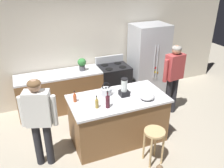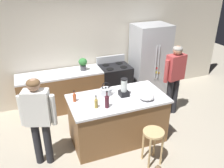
% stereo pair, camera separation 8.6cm
% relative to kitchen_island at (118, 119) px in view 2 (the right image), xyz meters
% --- Properties ---
extents(ground_plane, '(14.00, 14.00, 0.00)m').
position_rel_kitchen_island_xyz_m(ground_plane, '(0.00, 0.00, -0.47)').
color(ground_plane, '#B2A893').
extents(back_wall, '(8.00, 0.10, 2.70)m').
position_rel_kitchen_island_xyz_m(back_wall, '(0.00, 1.95, 0.88)').
color(back_wall, beige).
rests_on(back_wall, ground_plane).
extents(kitchen_island, '(1.82, 0.97, 0.93)m').
position_rel_kitchen_island_xyz_m(kitchen_island, '(0.00, 0.00, 0.00)').
color(kitchen_island, brown).
rests_on(kitchen_island, ground_plane).
extents(back_counter_run, '(2.00, 0.64, 0.93)m').
position_rel_kitchen_island_xyz_m(back_counter_run, '(-0.80, 1.55, -0.00)').
color(back_counter_run, brown).
rests_on(back_counter_run, ground_plane).
extents(refrigerator, '(0.90, 0.73, 1.90)m').
position_rel_kitchen_island_xyz_m(refrigerator, '(1.51, 1.50, 0.48)').
color(refrigerator, '#B7BABF').
rests_on(refrigerator, ground_plane).
extents(stove_range, '(0.76, 0.65, 1.11)m').
position_rel_kitchen_island_xyz_m(stove_range, '(0.54, 1.52, 0.01)').
color(stove_range, black).
rests_on(stove_range, ground_plane).
extents(person_by_island_left, '(0.59, 0.34, 1.62)m').
position_rel_kitchen_island_xyz_m(person_by_island_left, '(-1.44, -0.14, 0.51)').
color(person_by_island_left, '#26262B').
rests_on(person_by_island_left, ground_plane).
extents(person_by_sink_right, '(0.60, 0.27, 1.66)m').
position_rel_kitchen_island_xyz_m(person_by_sink_right, '(1.53, 0.41, 0.54)').
color(person_by_sink_right, '#26262B').
rests_on(person_by_sink_right, ground_plane).
extents(bar_stool, '(0.36, 0.36, 0.66)m').
position_rel_kitchen_island_xyz_m(bar_stool, '(0.31, -0.82, 0.04)').
color(bar_stool, tan).
rests_on(bar_stool, ground_plane).
extents(potted_plant, '(0.20, 0.20, 0.30)m').
position_rel_kitchen_island_xyz_m(potted_plant, '(-0.25, 1.55, 0.64)').
color(potted_plant, '#4C4C51').
rests_on(potted_plant, back_counter_run).
extents(blender_appliance, '(0.17, 0.17, 0.35)m').
position_rel_kitchen_island_xyz_m(blender_appliance, '(0.14, 0.04, 0.61)').
color(blender_appliance, black).
rests_on(blender_appliance, kitchen_island).
extents(bottle_wine, '(0.08, 0.08, 0.32)m').
position_rel_kitchen_island_xyz_m(bottle_wine, '(-0.30, -0.25, 0.58)').
color(bottle_wine, '#471923').
rests_on(bottle_wine, kitchen_island).
extents(bottle_cooking_sauce, '(0.06, 0.06, 0.22)m').
position_rel_kitchen_island_xyz_m(bottle_cooking_sauce, '(-0.78, 0.16, 0.54)').
color(bottle_cooking_sauce, '#B24C26').
rests_on(bottle_cooking_sauce, kitchen_island).
extents(bottle_vinegar, '(0.06, 0.06, 0.24)m').
position_rel_kitchen_island_xyz_m(bottle_vinegar, '(-0.48, -0.19, 0.55)').
color(bottle_vinegar, olive).
rests_on(bottle_vinegar, kitchen_island).
extents(mixing_bowl, '(0.28, 0.28, 0.12)m').
position_rel_kitchen_island_xyz_m(mixing_bowl, '(0.47, -0.25, 0.53)').
color(mixing_bowl, white).
rests_on(mixing_bowl, kitchen_island).
extents(tea_kettle, '(0.28, 0.20, 0.27)m').
position_rel_kitchen_island_xyz_m(tea_kettle, '(-0.17, 0.18, 0.54)').
color(tea_kettle, '#B7BABF').
rests_on(tea_kettle, kitchen_island).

